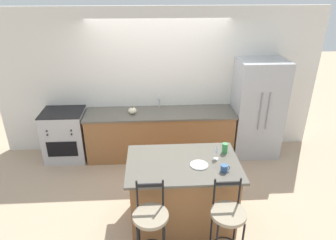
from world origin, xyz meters
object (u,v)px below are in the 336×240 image
at_px(bar_stool_near, 151,224).
at_px(tumbler_cup, 225,148).
at_px(dinner_plate, 199,165).
at_px(oven_range, 66,135).
at_px(bar_stool_far, 227,221).
at_px(pumpkin_decoration, 132,111).
at_px(refrigerator, 257,109).
at_px(coffee_mug, 224,168).
at_px(wine_glass, 217,149).

relative_size(bar_stool_near, tumbler_cup, 7.99).
bearing_deg(dinner_plate, oven_range, 140.18).
bearing_deg(bar_stool_far, pumpkin_decoration, 115.60).
relative_size(oven_range, bar_stool_near, 0.85).
relative_size(refrigerator, dinner_plate, 7.90).
relative_size(bar_stool_far, coffee_mug, 9.26).
distance_m(oven_range, tumbler_cup, 3.07).
bearing_deg(dinner_plate, refrigerator, 53.13).
bearing_deg(tumbler_cup, dinner_plate, -143.48).
height_order(oven_range, dinner_plate, dinner_plate).
bearing_deg(wine_glass, bar_stool_near, -138.03).
relative_size(bar_stool_near, wine_glass, 5.14).
xyz_separation_m(coffee_mug, tumbler_cup, (0.11, 0.44, 0.02)).
height_order(oven_range, coffee_mug, coffee_mug).
height_order(dinner_plate, pumpkin_decoration, pumpkin_decoration).
bearing_deg(oven_range, wine_glass, -34.56).
xyz_separation_m(refrigerator, oven_range, (-3.57, 0.01, -0.45)).
bearing_deg(bar_stool_far, oven_range, 134.33).
bearing_deg(tumbler_cup, bar_stool_far, -99.56).
xyz_separation_m(bar_stool_far, wine_glass, (0.01, 0.81, 0.47)).
distance_m(bar_stool_near, dinner_plate, 0.96).
bearing_deg(coffee_mug, bar_stool_near, -151.51).
height_order(refrigerator, oven_range, refrigerator).
bearing_deg(oven_range, refrigerator, -0.20).
bearing_deg(refrigerator, tumbler_cup, -122.39).
relative_size(bar_stool_near, pumpkin_decoration, 7.52).
bearing_deg(bar_stool_far, coffee_mug, 84.04).
bearing_deg(refrigerator, pumpkin_decoration, -179.12).
height_order(dinner_plate, tumbler_cup, tumbler_cup).
xyz_separation_m(refrigerator, pumpkin_decoration, (-2.31, -0.04, 0.03)).
height_order(refrigerator, coffee_mug, refrigerator).
xyz_separation_m(refrigerator, dinner_plate, (-1.37, -1.82, 0.03)).
relative_size(bar_stool_near, dinner_plate, 4.77).
xyz_separation_m(bar_stool_far, pumpkin_decoration, (-1.17, 2.45, 0.33)).
xyz_separation_m(refrigerator, tumbler_cup, (-0.97, -1.53, 0.09)).
height_order(bar_stool_near, tumbler_cup, bar_stool_near).
bearing_deg(pumpkin_decoration, coffee_mug, -57.59).
xyz_separation_m(bar_stool_near, dinner_plate, (0.63, 0.65, 0.33)).
bearing_deg(bar_stool_near, oven_range, 122.35).
height_order(bar_stool_near, bar_stool_far, same).
height_order(refrigerator, dinner_plate, refrigerator).
relative_size(oven_range, dinner_plate, 4.07).
bearing_deg(bar_stool_far, bar_stool_near, 178.97).
distance_m(bar_stool_near, tumbler_cup, 1.45).
relative_size(refrigerator, bar_stool_far, 1.65).
xyz_separation_m(refrigerator, coffee_mug, (-1.08, -1.97, 0.07)).
xyz_separation_m(dinner_plate, pumpkin_decoration, (-0.94, 1.79, 0.00)).
distance_m(bar_stool_far, dinner_plate, 0.78).
bearing_deg(refrigerator, oven_range, 179.80).
bearing_deg(refrigerator, dinner_plate, -126.87).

